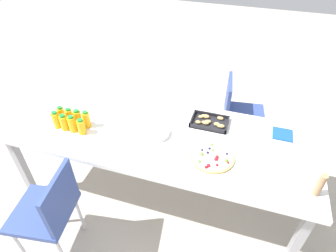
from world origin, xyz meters
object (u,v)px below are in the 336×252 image
(napkin_stack, at_px, (282,134))
(fruit_pizza, at_px, (212,157))
(juice_bottle_0, at_px, (56,120))
(juice_bottle_5, at_px, (70,117))
(juice_bottle_7, at_px, (86,120))
(juice_bottle_3, at_px, (81,127))
(juice_bottle_4, at_px, (62,115))
(plate_stack, at_px, (157,133))
(party_table, at_px, (158,137))
(chair_near_left, at_px, (50,209))
(chair_far_right, at_px, (238,110))
(snack_tray, at_px, (210,122))
(juice_bottle_1, at_px, (64,123))
(cardboard_tube, at_px, (320,185))
(juice_bottle_2, at_px, (72,124))
(juice_bottle_6, at_px, (78,118))

(napkin_stack, bearing_deg, fruit_pizza, -139.02)
(juice_bottle_0, distance_m, juice_bottle_5, 0.10)
(juice_bottle_7, bearing_deg, juice_bottle_3, -87.75)
(juice_bottle_4, xyz_separation_m, fruit_pizza, (1.25, -0.04, -0.06))
(juice_bottle_0, distance_m, juice_bottle_4, 0.07)
(juice_bottle_0, bearing_deg, plate_stack, 10.74)
(juice_bottle_4, relative_size, juice_bottle_7, 0.99)
(party_table, xyz_separation_m, juice_bottle_5, (-0.71, -0.11, 0.13))
(chair_near_left, relative_size, napkin_stack, 5.53)
(chair_far_right, bearing_deg, snack_tray, -26.86)
(chair_near_left, distance_m, juice_bottle_3, 0.63)
(plate_stack, bearing_deg, napkin_stack, 17.37)
(juice_bottle_0, bearing_deg, party_table, 12.86)
(chair_near_left, xyz_separation_m, juice_bottle_5, (-0.18, 0.64, 0.29))
(party_table, height_order, juice_bottle_0, juice_bottle_0)
(juice_bottle_5, bearing_deg, party_table, 9.00)
(party_table, relative_size, chair_near_left, 2.95)
(juice_bottle_1, distance_m, napkin_stack, 1.72)
(chair_far_right, bearing_deg, juice_bottle_3, -56.23)
(juice_bottle_4, height_order, cardboard_tube, cardboard_tube)
(chair_near_left, height_order, fruit_pizza, chair_near_left)
(juice_bottle_1, height_order, plate_stack, juice_bottle_1)
(napkin_stack, distance_m, cardboard_tube, 0.57)
(chair_far_right, distance_m, napkin_stack, 0.69)
(fruit_pizza, xyz_separation_m, napkin_stack, (0.48, 0.42, -0.01))
(fruit_pizza, distance_m, snack_tray, 0.40)
(juice_bottle_0, height_order, juice_bottle_5, same)
(juice_bottle_1, height_order, snack_tray, juice_bottle_1)
(juice_bottle_3, bearing_deg, juice_bottle_2, 177.52)
(party_table, distance_m, chair_near_left, 0.93)
(chair_near_left, xyz_separation_m, juice_bottle_7, (-0.03, 0.65, 0.29))
(chair_far_right, xyz_separation_m, juice_bottle_6, (-1.21, -0.91, 0.29))
(juice_bottle_4, bearing_deg, chair_near_left, -68.39)
(juice_bottle_2, xyz_separation_m, cardboard_tube, (1.78, -0.08, 0.02))
(cardboard_tube, bearing_deg, snack_tray, 147.19)
(chair_far_right, xyz_separation_m, napkin_stack, (0.37, -0.54, 0.23))
(juice_bottle_2, relative_size, cardboard_tube, 0.84)
(juice_bottle_3, distance_m, juice_bottle_4, 0.24)
(chair_far_right, xyz_separation_m, cardboard_tube, (0.57, -1.06, 0.31))
(juice_bottle_5, relative_size, napkin_stack, 1.01)
(juice_bottle_0, bearing_deg, juice_bottle_5, 40.78)
(juice_bottle_4, height_order, napkin_stack, juice_bottle_4)
(juice_bottle_1, xyz_separation_m, juice_bottle_4, (-0.07, 0.08, 0.00))
(juice_bottle_3, bearing_deg, juice_bottle_4, 161.04)
(chair_near_left, xyz_separation_m, juice_bottle_0, (-0.25, 0.57, 0.29))
(juice_bottle_4, bearing_deg, juice_bottle_0, -91.22)
(party_table, distance_m, juice_bottle_7, 0.58)
(juice_bottle_5, bearing_deg, juice_bottle_2, -46.55)
(fruit_pizza, bearing_deg, juice_bottle_0, -178.68)
(juice_bottle_0, relative_size, napkin_stack, 1.00)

